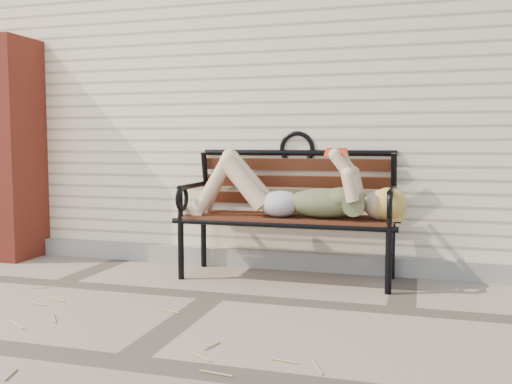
% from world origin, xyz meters
% --- Properties ---
extents(ground, '(80.00, 80.00, 0.00)m').
position_xyz_m(ground, '(0.00, 0.00, 0.00)').
color(ground, gray).
rests_on(ground, ground).
extents(house_wall, '(8.00, 4.00, 3.00)m').
position_xyz_m(house_wall, '(0.00, 3.00, 1.50)').
color(house_wall, '#F5E0BF').
rests_on(house_wall, ground).
extents(foundation_strip, '(8.00, 0.10, 0.15)m').
position_xyz_m(foundation_strip, '(0.00, 0.97, 0.07)').
color(foundation_strip, gray).
rests_on(foundation_strip, ground).
extents(brick_pillar, '(0.50, 0.50, 2.00)m').
position_xyz_m(brick_pillar, '(-2.30, 0.75, 1.00)').
color(brick_pillar, '#9D3223').
rests_on(brick_pillar, ground).
extents(garden_bench, '(1.79, 0.71, 1.16)m').
position_xyz_m(garden_bench, '(0.36, 0.74, 0.65)').
color(garden_bench, black).
rests_on(garden_bench, ground).
extents(reading_woman, '(1.68, 0.38, 0.53)m').
position_xyz_m(reading_woman, '(0.38, 0.60, 0.69)').
color(reading_woman, '#0A364C').
rests_on(reading_woman, ground).
extents(straw_scatter, '(2.86, 1.51, 0.01)m').
position_xyz_m(straw_scatter, '(-0.19, -0.90, 0.01)').
color(straw_scatter, tan).
rests_on(straw_scatter, ground).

